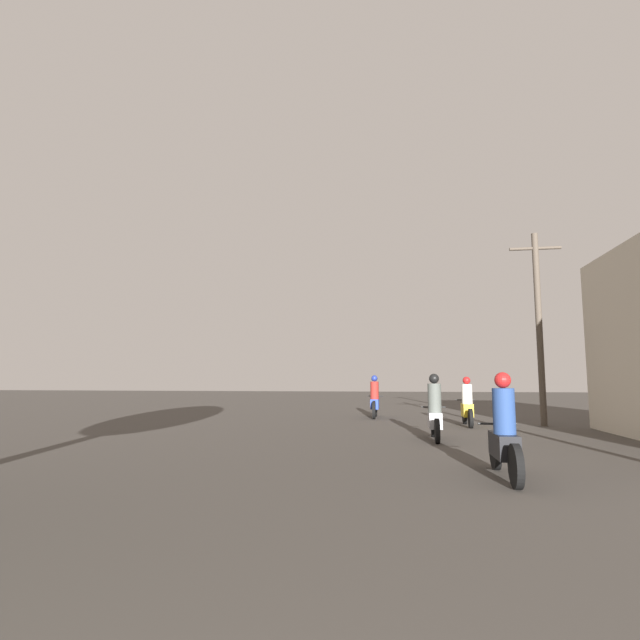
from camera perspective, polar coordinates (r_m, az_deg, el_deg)
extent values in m
cylinder|color=black|center=(8.89, 19.40, -13.92)|extent=(0.10, 0.60, 0.60)
cylinder|color=black|center=(7.46, 21.49, -15.29)|extent=(0.10, 0.60, 0.60)
cube|color=black|center=(8.15, 20.30, -13.31)|extent=(0.30, 0.93, 0.36)
cylinder|color=black|center=(8.59, 19.59, -11.11)|extent=(0.60, 0.04, 0.04)
cylinder|color=navy|center=(8.02, 20.28, -9.73)|extent=(0.32, 0.32, 0.67)
sphere|color=#A51919|center=(8.00, 20.14, -6.47)|extent=(0.24, 0.24, 0.24)
cylinder|color=black|center=(13.32, 12.81, -11.68)|extent=(0.10, 0.57, 0.57)
cylinder|color=black|center=(11.99, 13.25, -12.24)|extent=(0.10, 0.57, 0.57)
cube|color=#ADADB2|center=(12.64, 12.99, -11.09)|extent=(0.30, 0.82, 0.38)
cylinder|color=black|center=(13.06, 12.83, -9.67)|extent=(0.60, 0.04, 0.04)
cylinder|color=#4C514C|center=(12.53, 12.95, -8.67)|extent=(0.32, 0.32, 0.69)
sphere|color=black|center=(12.52, 12.90, -6.55)|extent=(0.24, 0.24, 0.24)
cylinder|color=black|center=(17.31, 16.19, -10.39)|extent=(0.10, 0.58, 0.58)
cylinder|color=black|center=(15.91, 16.83, -10.71)|extent=(0.10, 0.58, 0.58)
cube|color=gold|center=(16.60, 16.47, -9.85)|extent=(0.30, 0.76, 0.40)
cylinder|color=black|center=(17.04, 16.24, -8.75)|extent=(0.60, 0.04, 0.04)
cylinder|color=silver|center=(16.50, 16.45, -8.11)|extent=(0.32, 0.32, 0.61)
sphere|color=#A51919|center=(16.49, 16.40, -6.64)|extent=(0.24, 0.24, 0.24)
cylinder|color=black|center=(20.09, 6.38, -9.95)|extent=(0.10, 0.67, 0.67)
cylinder|color=black|center=(18.75, 6.19, -10.19)|extent=(0.10, 0.67, 0.67)
cube|color=#1E389E|center=(19.41, 6.28, -9.52)|extent=(0.30, 0.81, 0.37)
cylinder|color=black|center=(19.84, 6.33, -8.63)|extent=(0.60, 0.04, 0.04)
cylinder|color=maroon|center=(19.31, 6.25, -7.99)|extent=(0.32, 0.32, 0.67)
sphere|color=navy|center=(19.31, 6.23, -6.65)|extent=(0.24, 0.24, 0.24)
cylinder|color=#4C4238|center=(17.45, 23.77, -0.81)|extent=(0.20, 0.20, 6.21)
cylinder|color=#4C4238|center=(17.89, 23.37, 7.52)|extent=(1.60, 0.10, 0.10)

